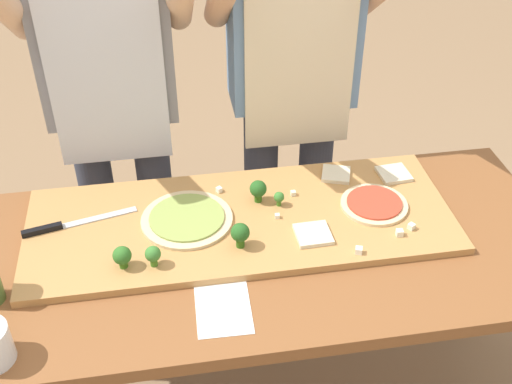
# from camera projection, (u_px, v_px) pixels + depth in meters

# --- Properties ---
(prep_table) EXTENTS (1.66, 0.73, 0.76)m
(prep_table) POSITION_uv_depth(u_px,v_px,m) (265.00, 273.00, 1.82)
(prep_table) COLOR brown
(prep_table) RESTS_ON ground
(cutting_board) EXTENTS (1.21, 0.46, 0.02)m
(cutting_board) POSITION_uv_depth(u_px,v_px,m) (241.00, 221.00, 1.82)
(cutting_board) COLOR #B27F47
(cutting_board) RESTS_ON prep_table
(chefs_knife) EXTENTS (0.32, 0.09, 0.02)m
(chefs_knife) POSITION_uv_depth(u_px,v_px,m) (64.00, 225.00, 1.78)
(chefs_knife) COLOR #B7BABF
(chefs_knife) RESTS_ON cutting_board
(pizza_whole_tomato_red) EXTENTS (0.19, 0.19, 0.02)m
(pizza_whole_tomato_red) POSITION_uv_depth(u_px,v_px,m) (374.00, 204.00, 1.85)
(pizza_whole_tomato_red) COLOR beige
(pizza_whole_tomato_red) RESTS_ON cutting_board
(pizza_whole_pesto_green) EXTENTS (0.26, 0.26, 0.02)m
(pizza_whole_pesto_green) POSITION_uv_depth(u_px,v_px,m) (187.00, 219.00, 1.80)
(pizza_whole_pesto_green) COLOR beige
(pizza_whole_pesto_green) RESTS_ON cutting_board
(pizza_slice_far_left) EXTENTS (0.10, 0.10, 0.01)m
(pizza_slice_far_left) POSITION_uv_depth(u_px,v_px,m) (313.00, 234.00, 1.75)
(pizza_slice_far_left) COLOR beige
(pizza_slice_far_left) RESTS_ON cutting_board
(pizza_slice_near_left) EXTENTS (0.11, 0.11, 0.01)m
(pizza_slice_near_left) POSITION_uv_depth(u_px,v_px,m) (336.00, 174.00, 1.97)
(pizza_slice_near_left) COLOR beige
(pizza_slice_near_left) RESTS_ON cutting_board
(pizza_slice_far_right) EXTENTS (0.10, 0.10, 0.01)m
(pizza_slice_far_right) POSITION_uv_depth(u_px,v_px,m) (394.00, 174.00, 1.98)
(pizza_slice_far_right) COLOR beige
(pizza_slice_far_right) RESTS_ON cutting_board
(broccoli_floret_front_right) EXTENTS (0.05, 0.05, 0.07)m
(broccoli_floret_front_right) POSITION_uv_depth(u_px,v_px,m) (240.00, 233.00, 1.69)
(broccoli_floret_front_right) COLOR #2C5915
(broccoli_floret_front_right) RESTS_ON cutting_board
(broccoli_floret_center_right) EXTENTS (0.05, 0.05, 0.06)m
(broccoli_floret_center_right) POSITION_uv_depth(u_px,v_px,m) (122.00, 256.00, 1.63)
(broccoli_floret_center_right) COLOR #366618
(broccoli_floret_center_right) RESTS_ON cutting_board
(broccoli_floret_back_left) EXTENTS (0.05, 0.05, 0.07)m
(broccoli_floret_back_left) POSITION_uv_depth(u_px,v_px,m) (258.00, 190.00, 1.85)
(broccoli_floret_back_left) COLOR #2C5915
(broccoli_floret_back_left) RESTS_ON cutting_board
(broccoli_floret_back_right) EXTENTS (0.03, 0.03, 0.05)m
(broccoli_floret_back_right) POSITION_uv_depth(u_px,v_px,m) (279.00, 198.00, 1.84)
(broccoli_floret_back_right) COLOR #3F7220
(broccoli_floret_back_right) RESTS_ON cutting_board
(broccoli_floret_center_left) EXTENTS (0.04, 0.04, 0.06)m
(broccoli_floret_center_left) POSITION_uv_depth(u_px,v_px,m) (153.00, 255.00, 1.64)
(broccoli_floret_center_left) COLOR #3F7220
(broccoli_floret_center_left) RESTS_ON cutting_board
(cheese_crumble_a) EXTENTS (0.02, 0.02, 0.01)m
(cheese_crumble_a) POSITION_uv_depth(u_px,v_px,m) (219.00, 190.00, 1.91)
(cheese_crumble_a) COLOR white
(cheese_crumble_a) RESTS_ON cutting_board
(cheese_crumble_b) EXTENTS (0.01, 0.01, 0.01)m
(cheese_crumble_b) POSITION_uv_depth(u_px,v_px,m) (293.00, 193.00, 1.89)
(cheese_crumble_b) COLOR silver
(cheese_crumble_b) RESTS_ON cutting_board
(cheese_crumble_c) EXTENTS (0.02, 0.02, 0.02)m
(cheese_crumble_c) POSITION_uv_depth(u_px,v_px,m) (359.00, 250.00, 1.69)
(cheese_crumble_c) COLOR white
(cheese_crumble_c) RESTS_ON cutting_board
(cheese_crumble_d) EXTENTS (0.02, 0.02, 0.02)m
(cheese_crumble_d) POSITION_uv_depth(u_px,v_px,m) (411.00, 226.00, 1.77)
(cheese_crumble_d) COLOR silver
(cheese_crumble_d) RESTS_ON cutting_board
(cheese_crumble_e) EXTENTS (0.01, 0.01, 0.01)m
(cheese_crumble_e) POSITION_uv_depth(u_px,v_px,m) (277.00, 216.00, 1.81)
(cheese_crumble_e) COLOR white
(cheese_crumble_e) RESTS_ON cutting_board
(cheese_crumble_f) EXTENTS (0.02, 0.02, 0.02)m
(cheese_crumble_f) POSITION_uv_depth(u_px,v_px,m) (400.00, 233.00, 1.75)
(cheese_crumble_f) COLOR silver
(cheese_crumble_f) RESTS_ON cutting_board
(recipe_note) EXTENTS (0.14, 0.18, 0.00)m
(recipe_note) POSITION_uv_depth(u_px,v_px,m) (223.00, 309.00, 1.57)
(recipe_note) COLOR white
(recipe_note) RESTS_ON prep_table
(cook_left) EXTENTS (0.54, 0.39, 1.67)m
(cook_left) POSITION_uv_depth(u_px,v_px,m) (111.00, 86.00, 1.98)
(cook_left) COLOR #333847
(cook_left) RESTS_ON ground
(cook_right) EXTENTS (0.54, 0.39, 1.67)m
(cook_right) POSITION_uv_depth(u_px,v_px,m) (292.00, 73.00, 2.06)
(cook_right) COLOR #333847
(cook_right) RESTS_ON ground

